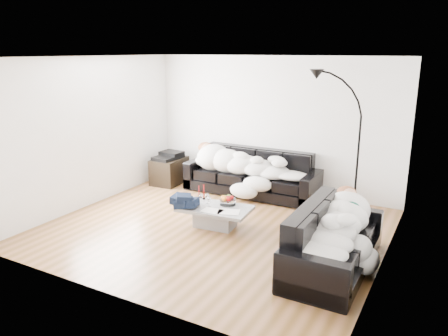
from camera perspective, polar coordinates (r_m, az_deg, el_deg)
The scene contains 24 objects.
ground at distance 6.91m, azimuth -1.21°, elevation -7.80°, with size 5.00×5.00×0.00m, color brown.
wall_back at distance 8.50m, azimuth 6.38°, elevation 5.62°, with size 5.00×0.02×2.60m, color silver.
wall_left at distance 8.04m, azimuth -16.94°, elevation 4.51°, with size 0.02×4.50×2.60m, color silver.
wall_right at distance 5.72m, azimuth 20.96°, elevation 0.02°, with size 0.02×4.50×2.60m, color silver.
ceiling at distance 6.36m, azimuth -1.34°, elevation 14.30°, with size 5.00×5.00×0.00m, color white.
sofa_back at distance 8.39m, azimuth 3.59°, elevation -0.60°, with size 2.57×0.89×0.84m, color black.
sofa_right at distance 5.74m, azimuth 14.25°, elevation -8.88°, with size 1.99×0.85×0.80m, color black.
sleeper_back at distance 8.29m, azimuth 3.46°, elevation 0.76°, with size 2.18×0.75×0.44m, color white, non-canonical shape.
sleeper_right at distance 5.65m, azimuth 14.40°, elevation -6.78°, with size 1.70×0.72×0.42m, color white, non-canonical shape.
teal_cushion at distance 6.20m, azimuth 15.38°, elevation -3.98°, with size 0.36×0.30×0.20m, color #094533.
coffee_table at distance 6.90m, azimuth -1.18°, elevation -6.39°, with size 1.12×0.65×0.33m, color #939699.
fruit_bowl at distance 6.91m, azimuth 0.48°, elevation -4.19°, with size 0.26×0.26×0.16m, color white.
wine_glass_a at distance 6.96m, azimuth -2.20°, elevation -4.03°, with size 0.07×0.07×0.17m, color white.
wine_glass_b at distance 6.96m, azimuth -3.02°, elevation -4.06°, with size 0.07×0.07×0.16m, color white.
wine_glass_c at distance 6.83m, azimuth -1.99°, elevation -4.42°, with size 0.07×0.07×0.17m, color white.
candle_left at distance 7.19m, azimuth -3.29°, elevation -3.19°, with size 0.04×0.04×0.22m, color maroon.
candle_right at distance 7.15m, azimuth -2.65°, elevation -3.16°, with size 0.05×0.05×0.25m, color maroon.
newspaper_a at distance 6.63m, azimuth 0.61°, elevation -5.72°, with size 0.33×0.25×0.01m, color silver.
newspaper_b at distance 6.67m, azimuth -1.55°, elevation -5.58°, with size 0.31×0.22×0.01m, color silver.
navy_jacket at distance 6.82m, azimuth -5.36°, elevation -3.69°, with size 0.37×0.31×0.19m, color black, non-canonical shape.
shoes at distance 5.49m, azimuth 9.22°, elevation -13.92°, with size 0.39×0.28×0.09m, color #472311, non-canonical shape.
av_cabinet at distance 9.16m, azimuth -7.15°, elevation -0.35°, with size 0.53×0.77×0.53m, color black.
stereo at distance 9.08m, azimuth -7.22°, elevation 1.65°, with size 0.44×0.34×0.13m, color black.
floor_lamp at distance 7.11m, azimuth 17.06°, elevation 1.20°, with size 0.77×0.31×2.12m, color black, non-canonical shape.
Camera 1 is at (3.19, -5.50, 2.70)m, focal length 35.00 mm.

